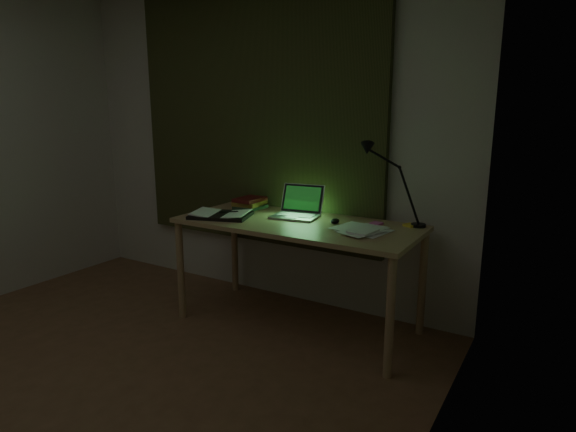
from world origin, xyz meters
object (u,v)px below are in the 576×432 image
object	(u,v)px
desk	(297,275)
book_stack	(250,203)
desk_lamp	(421,187)
loose_papers	(358,231)
laptop	(295,202)
open_textbook	(221,214)

from	to	relation	value
desk	book_stack	size ratio (longest dim) A/B	7.26
desk	desk_lamp	bearing A→B (deg)	21.25
loose_papers	desk_lamp	size ratio (longest dim) A/B	0.62
laptop	desk_lamp	xyz separation A→B (m)	(0.82, 0.19, 0.15)
book_stack	loose_papers	distance (m)	1.02
desk	desk_lamp	distance (m)	1.02
laptop	book_stack	bearing A→B (deg)	160.17
open_textbook	book_stack	size ratio (longest dim) A/B	1.78
loose_papers	desk_lamp	distance (m)	0.50
book_stack	desk_lamp	size ratio (longest dim) A/B	0.44
desk	laptop	size ratio (longest dim) A/B	4.67
desk	book_stack	bearing A→B (deg)	159.47
open_textbook	desk_lamp	distance (m)	1.38
desk	laptop	xyz separation A→B (m)	(-0.08, 0.10, 0.49)
desk_lamp	open_textbook	bearing A→B (deg)	-150.13
loose_papers	open_textbook	bearing A→B (deg)	-174.03
desk	desk_lamp	xyz separation A→B (m)	(0.75, 0.29, 0.64)
open_textbook	desk	bearing A→B (deg)	-3.69
laptop	loose_papers	size ratio (longest dim) A/B	1.10
laptop	loose_papers	bearing A→B (deg)	-22.47
loose_papers	desk_lamp	world-z (taller)	desk_lamp
book_stack	desk	bearing A→B (deg)	-20.53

